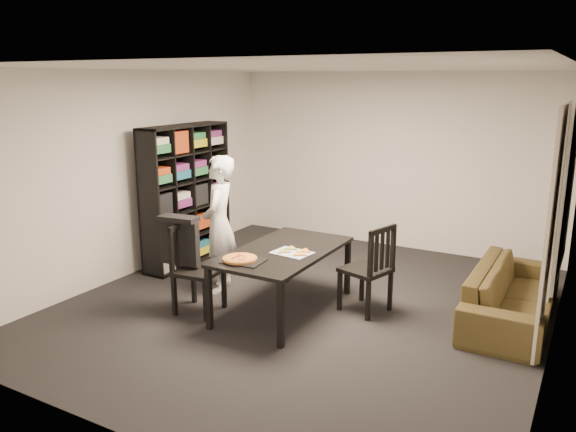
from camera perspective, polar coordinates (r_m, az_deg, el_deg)
The scene contains 16 objects.
room at distance 6.04m, azimuth 1.91°, elevation 2.40°, with size 5.01×5.51×2.61m.
window_pane at distance 5.95m, azimuth 26.63°, elevation 2.72°, with size 0.02×1.40×1.60m, color black.
window_frame at distance 5.95m, azimuth 26.58°, elevation 2.73°, with size 0.03×1.52×1.72m, color white.
curtain_left at distance 5.51m, azimuth 25.05°, elevation -1.62°, with size 0.03×0.70×2.25m, color #B9AF9E.
curtain_right at distance 6.52m, azimuth 25.83°, elevation 0.53°, with size 0.03×0.70×2.25m, color #B9AF9E.
bookshelf at distance 7.77m, azimuth -10.27°, elevation 2.12°, with size 0.35×1.50×1.90m, color black.
dining_table at distance 6.08m, azimuth -0.46°, elevation -4.00°, with size 0.93×1.67×0.70m.
chair_left at distance 6.19m, azimuth -9.84°, elevation -4.61°, with size 0.51×0.51×0.98m.
chair_right at distance 6.10m, azimuth 8.63°, elevation -4.81°, with size 0.57×0.57×0.99m.
draped_jacket at distance 6.19m, azimuth -10.98°, elevation -2.24°, with size 0.46×0.24×0.54m.
person at distance 6.66m, azimuth -7.00°, elevation -0.88°, with size 0.60×0.39×1.64m, color white.
baking_tray at distance 5.69m, azimuth -4.51°, elevation -4.57°, with size 0.40×0.32×0.01m, color black.
pepperoni_pizza at distance 5.70m, azimuth -4.91°, elevation -4.33°, with size 0.35×0.35×0.03m.
kitchen_towel at distance 5.94m, azimuth 0.41°, elevation -3.76°, with size 0.40×0.30×0.01m, color silver.
pizza_slices at distance 5.96m, azimuth 0.65°, elevation -3.58°, with size 0.37×0.31×0.01m, color gold, non-canonical shape.
sofa at distance 6.41m, azimuth 21.86°, elevation -7.36°, with size 1.97×0.77×0.57m, color #3C3018.
Camera 1 is at (2.72, -5.26, 2.49)m, focal length 35.00 mm.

